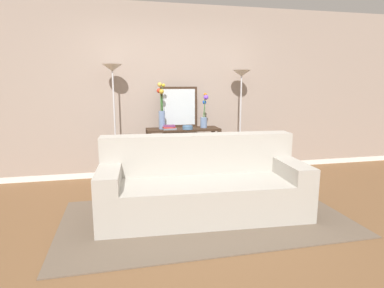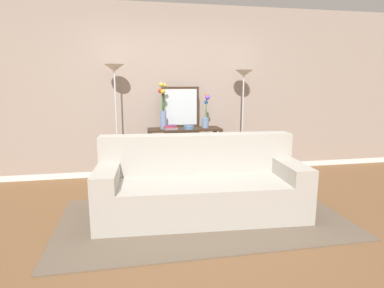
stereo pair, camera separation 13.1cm
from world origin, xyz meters
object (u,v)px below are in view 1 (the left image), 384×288
floor_lamp_left (113,91)px  book_row_under_console (166,177)px  vase_tall_flowers (161,110)px  book_stack (169,128)px  floor_lamp_right (241,93)px  vase_short_flowers (204,115)px  couch (202,187)px  fruit_bowl (188,127)px  wall_mirror (179,107)px  console_table (183,145)px

floor_lamp_left → book_row_under_console: bearing=-4.8°
vase_tall_flowers → book_stack: bearing=-38.5°
floor_lamp_right → vase_short_flowers: 0.70m
couch → fruit_bowl: 1.35m
book_stack → couch: bearing=-82.3°
couch → floor_lamp_left: floor_lamp_left is taller
vase_tall_flowers → fruit_bowl: size_ratio=4.44×
book_stack → book_row_under_console: book_stack is taller
floor_lamp_left → book_stack: (0.79, -0.16, -0.54)m
wall_mirror → book_stack: wall_mirror is taller
vase_tall_flowers → book_row_under_console: 1.03m
vase_tall_flowers → book_row_under_console: bearing=15.6°
vase_tall_flowers → fruit_bowl: (0.37, -0.11, -0.26)m
couch → vase_short_flowers: size_ratio=4.38×
fruit_bowl → book_row_under_console: fruit_bowl is taller
wall_mirror → vase_short_flowers: (0.36, -0.16, -0.12)m
wall_mirror → book_row_under_console: (-0.24, -0.16, -1.06)m
vase_short_flowers → floor_lamp_left: bearing=177.4°
floor_lamp_right → vase_short_flowers: floor_lamp_right is taller
floor_lamp_right → vase_tall_flowers: (-1.27, -0.08, -0.23)m
floor_lamp_left → vase_tall_flowers: floor_lamp_left is taller
floor_lamp_left → wall_mirror: (0.98, 0.10, -0.26)m
vase_tall_flowers → couch: bearing=-78.5°
floor_lamp_left → wall_mirror: bearing=5.8°
fruit_bowl → book_stack: size_ratio=0.76×
floor_lamp_left → book_row_under_console: 1.51m
couch → floor_lamp_left: bearing=123.9°
wall_mirror → book_stack: bearing=-126.8°
floor_lamp_right → vase_tall_flowers: floor_lamp_right is taller
wall_mirror → vase_short_flowers: 0.41m
floor_lamp_left → vase_tall_flowers: bearing=-6.4°
vase_short_flowers → console_table: bearing=-179.8°
vase_tall_flowers → fruit_bowl: vase_tall_flowers is taller
couch → vase_short_flowers: vase_short_flowers is taller
console_table → vase_short_flowers: size_ratio=2.08×
couch → vase_tall_flowers: size_ratio=3.37×
floor_lamp_right → vase_short_flowers: (-0.61, -0.06, -0.33)m
book_stack → book_row_under_console: 0.79m
floor_lamp_right → vase_tall_flowers: size_ratio=2.44×
wall_mirror → floor_lamp_left: bearing=-174.2°
vase_short_flowers → fruit_bowl: size_ratio=3.42×
floor_lamp_right → couch: bearing=-125.0°
book_row_under_console → floor_lamp_left: bearing=175.2°
console_table → fruit_bowl: fruit_bowl is taller
floor_lamp_right → fruit_bowl: size_ratio=10.83×
console_table → vase_short_flowers: vase_short_flowers is taller
floor_lamp_right → book_row_under_console: (-1.22, -0.06, -1.27)m
console_table → fruit_bowl: 0.31m
couch → fruit_bowl: size_ratio=14.97×
vase_tall_flowers → floor_lamp_left: bearing=173.6°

